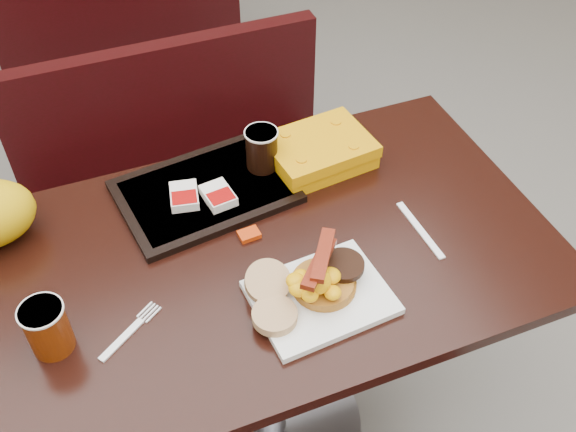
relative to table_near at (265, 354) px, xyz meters
name	(u,v)px	position (x,y,z in m)	size (l,w,h in m)	color
floor	(268,427)	(0.00, 0.00, -0.38)	(6.00, 7.00, 0.01)	slate
table_near	(265,354)	(0.00, 0.00, 0.00)	(1.20, 0.70, 0.75)	black
bench_near_n	(188,179)	(0.00, 0.70, -0.02)	(1.00, 0.46, 0.72)	black
bench_far_s	(113,5)	(0.00, 1.90, -0.02)	(1.00, 0.46, 0.72)	black
platter	(321,297)	(0.06, -0.16, 0.38)	(0.25, 0.20, 0.01)	white
pancake_stack	(324,282)	(0.08, -0.14, 0.40)	(0.12, 0.12, 0.03)	#A75F1B
sausage_patty	(343,265)	(0.12, -0.13, 0.42)	(0.08, 0.08, 0.01)	black
scrambled_eggs	(317,283)	(0.05, -0.17, 0.44)	(0.09, 0.08, 0.05)	#EAB004
bacon_strips	(319,262)	(0.06, -0.14, 0.47)	(0.14, 0.06, 0.01)	#4D1205
muffin_bottom	(275,316)	(-0.04, -0.18, 0.40)	(0.08, 0.08, 0.02)	tan
muffin_top	(268,282)	(-0.02, -0.11, 0.41)	(0.09, 0.09, 0.02)	tan
coffee_cup_near	(48,328)	(-0.42, -0.08, 0.43)	(0.07, 0.07, 0.10)	#932F05
fork	(122,340)	(-0.31, -0.11, 0.38)	(0.15, 0.03, 0.00)	white
knife	(420,230)	(0.33, -0.07, 0.38)	(0.17, 0.01, 0.00)	white
condiment_syrup	(249,234)	(-0.01, 0.05, 0.38)	(0.04, 0.03, 0.01)	#B32E07
condiment_ketchup	(238,214)	(-0.01, 0.11, 0.38)	(0.05, 0.03, 0.01)	#8C0504
tray	(205,192)	(-0.06, 0.20, 0.38)	(0.37, 0.26, 0.02)	black
hashbrown_sleeve_left	(184,196)	(-0.11, 0.19, 0.40)	(0.06, 0.08, 0.02)	silver
hashbrown_sleeve_right	(218,195)	(-0.04, 0.16, 0.40)	(0.06, 0.08, 0.02)	silver
coffee_cup_far	(262,149)	(0.09, 0.23, 0.44)	(0.07, 0.07, 0.10)	black
clamshell	(319,151)	(0.22, 0.21, 0.41)	(0.23, 0.17, 0.06)	#CD8503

